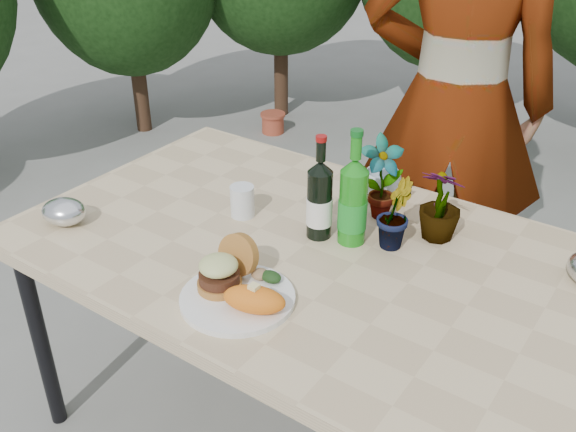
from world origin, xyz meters
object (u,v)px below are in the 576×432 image
Objects in this scene: wine_bottle at (320,201)px; person at (455,103)px; dinner_plate at (238,298)px; patio_table at (304,262)px.

wine_bottle is 0.16× the size of person.
person reaches higher than dinner_plate.
person is at bearing 84.77° from patio_table.
wine_bottle is (-0.00, 0.37, 0.10)m from dinner_plate.
patio_table is 5.71× the size of dinner_plate.
patio_table is 0.86m from person.
dinner_plate is (0.01, -0.30, 0.06)m from patio_table.
person is at bearing 86.51° from dinner_plate.
wine_bottle reaches higher than dinner_plate.
wine_bottle is at bearing 64.84° from person.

